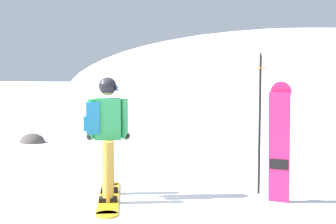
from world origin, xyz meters
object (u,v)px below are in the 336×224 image
Objects in this scene: snowboarder_main at (106,134)px; spare_snowboard at (279,142)px; piste_marker_near at (260,113)px; rock_dark at (32,143)px.

snowboarder_main is 2.39m from spare_snowboard.
rock_dark is (-6.49, 2.77, -1.19)m from piste_marker_near.
snowboarder_main is 0.82× the size of piste_marker_near.
rock_dark is (-6.84, 3.15, -0.84)m from spare_snowboard.
snowboarder_main is 1.03× the size of spare_snowboard.
spare_snowboard is at bearing -47.63° from piste_marker_near.
snowboarder_main reaches higher than rock_dark.
spare_snowboard is 0.79× the size of piste_marker_near.
rock_dark is (-4.56, 3.87, -0.92)m from snowboarder_main.
spare_snowboard is at bearing 17.72° from snowboarder_main.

